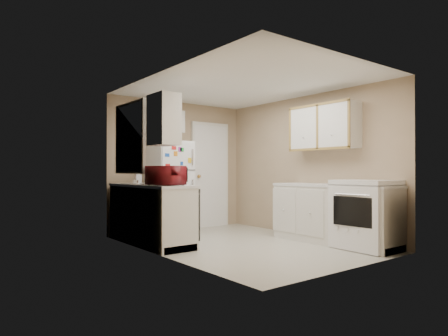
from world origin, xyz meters
TOP-DOWN VIEW (x-y plane):
  - floor at (0.00, 0.00)m, footprint 3.80×3.80m
  - ceiling at (0.00, 0.00)m, footprint 3.80×3.80m
  - wall_left at (-1.40, 0.00)m, footprint 3.80×3.80m
  - wall_right at (1.40, 0.00)m, footprint 3.80×3.80m
  - wall_back at (0.00, 1.90)m, footprint 2.80×2.80m
  - wall_front at (0.00, -1.90)m, footprint 2.80×2.80m
  - left_counter at (-1.10, 0.90)m, footprint 0.60×1.80m
  - dishwasher at (-0.81, 0.30)m, footprint 0.03×0.58m
  - sink at (-1.10, 1.05)m, footprint 0.54×0.74m
  - microwave at (-1.15, 0.33)m, footprint 0.55×0.41m
  - soap_bottle at (-1.08, 1.39)m, footprint 0.11×0.11m
  - window_blinds at (-1.36, 1.05)m, footprint 0.10×0.98m
  - upper_cabinet_left at (-1.25, 0.22)m, footprint 0.30×0.45m
  - refrigerator at (-0.39, 1.60)m, footprint 0.68×0.66m
  - cabinet_over_fridge at (-0.40, 1.75)m, footprint 0.70×0.30m
  - interior_door at (0.70, 1.86)m, footprint 0.86×0.06m
  - right_counter at (1.10, -0.80)m, footprint 0.60×2.00m
  - stove at (1.10, -1.35)m, footprint 0.69×0.84m
  - upper_cabinet_right at (1.25, -0.50)m, footprint 0.30×1.20m

SIDE VIEW (x-z plane):
  - floor at x=0.00m, z-range 0.00..0.00m
  - left_counter at x=-1.10m, z-range 0.00..0.90m
  - right_counter at x=1.10m, z-range 0.00..0.90m
  - dishwasher at x=-0.81m, z-range 0.13..0.85m
  - stove at x=1.10m, z-range 0.00..0.98m
  - refrigerator at x=-0.39m, z-range 0.00..1.63m
  - sink at x=-1.10m, z-range 0.78..0.94m
  - soap_bottle at x=-1.08m, z-range 0.89..1.11m
  - interior_door at x=0.70m, z-range -0.02..2.06m
  - microwave at x=-1.15m, z-range 0.89..1.21m
  - wall_left at x=-1.40m, z-range 1.20..1.20m
  - wall_right at x=1.40m, z-range 1.20..1.20m
  - wall_back at x=0.00m, z-range 1.20..1.20m
  - wall_front at x=0.00m, z-range 1.20..1.20m
  - window_blinds at x=-1.36m, z-range 1.06..2.14m
  - upper_cabinet_left at x=-1.25m, z-range 1.45..2.15m
  - upper_cabinet_right at x=1.25m, z-range 1.45..2.15m
  - cabinet_over_fridge at x=-0.40m, z-range 1.80..2.20m
  - ceiling at x=0.00m, z-range 2.40..2.40m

